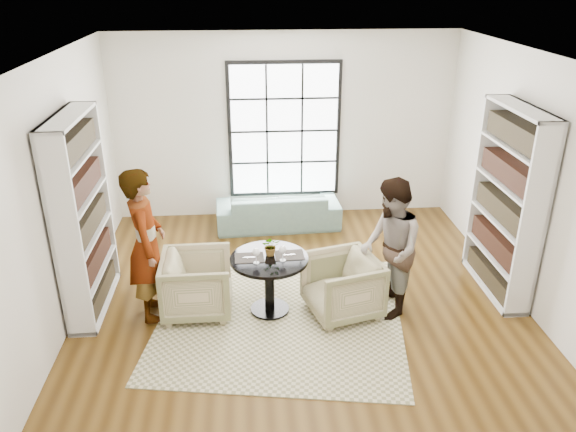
{
  "coord_description": "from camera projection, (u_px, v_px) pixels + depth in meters",
  "views": [
    {
      "loc": [
        -0.64,
        -5.85,
        3.86
      ],
      "look_at": [
        -0.14,
        0.4,
        1.08
      ],
      "focal_mm": 35.0,
      "sensor_mm": 36.0,
      "label": 1
    }
  ],
  "objects": [
    {
      "name": "ground",
      "position": [
        302.0,
        308.0,
        6.94
      ],
      "size": [
        6.0,
        6.0,
        0.0
      ],
      "primitive_type": "plane",
      "color": "brown"
    },
    {
      "name": "room_shell",
      "position": [
        299.0,
        198.0,
        6.93
      ],
      "size": [
        6.0,
        6.01,
        6.0
      ],
      "color": "silver",
      "rests_on": "ground"
    },
    {
      "name": "rug",
      "position": [
        281.0,
        314.0,
        6.81
      ],
      "size": [
        3.29,
        3.29,
        0.01
      ],
      "primitive_type": "cube",
      "rotation": [
        0.0,
        0.0,
        -0.16
      ],
      "color": "#BEB48F",
      "rests_on": "ground"
    },
    {
      "name": "pedestal_table",
      "position": [
        269.0,
        273.0,
        6.68
      ],
      "size": [
        0.93,
        0.93,
        0.74
      ],
      "rotation": [
        0.0,
        0.0,
        0.03
      ],
      "color": "black",
      "rests_on": "ground"
    },
    {
      "name": "sofa",
      "position": [
        278.0,
        209.0,
        9.05
      ],
      "size": [
        2.0,
        0.86,
        0.57
      ],
      "primitive_type": "imported",
      "rotation": [
        0.0,
        0.0,
        3.19
      ],
      "color": "gray",
      "rests_on": "ground"
    },
    {
      "name": "armchair_left",
      "position": [
        197.0,
        284.0,
        6.74
      ],
      "size": [
        0.84,
        0.82,
        0.76
      ],
      "primitive_type": "imported",
      "rotation": [
        0.0,
        0.0,
        1.58
      ],
      "color": "tan",
      "rests_on": "ground"
    },
    {
      "name": "armchair_right",
      "position": [
        342.0,
        286.0,
        6.71
      ],
      "size": [
        1.0,
        0.98,
        0.75
      ],
      "primitive_type": "imported",
      "rotation": [
        0.0,
        0.0,
        -1.3
      ],
      "color": "tan",
      "rests_on": "ground"
    },
    {
      "name": "person_left",
      "position": [
        146.0,
        245.0,
        6.47
      ],
      "size": [
        0.52,
        0.73,
        1.86
      ],
      "primitive_type": "imported",
      "rotation": [
        0.0,
        0.0,
        1.69
      ],
      "color": "gray",
      "rests_on": "ground"
    },
    {
      "name": "person_right",
      "position": [
        390.0,
        249.0,
        6.56
      ],
      "size": [
        0.66,
        0.84,
        1.7
      ],
      "primitive_type": "imported",
      "rotation": [
        0.0,
        0.0,
        -1.58
      ],
      "color": "gray",
      "rests_on": "ground"
    },
    {
      "name": "placemat_left",
      "position": [
        249.0,
        258.0,
        6.58
      ],
      "size": [
        0.35,
        0.27,
        0.01
      ],
      "primitive_type": "cube",
      "rotation": [
        0.0,
        0.0,
        0.03
      ],
      "color": "#272422",
      "rests_on": "pedestal_table"
    },
    {
      "name": "placemat_right",
      "position": [
        289.0,
        255.0,
        6.64
      ],
      "size": [
        0.35,
        0.27,
        0.01
      ],
      "primitive_type": "cube",
      "rotation": [
        0.0,
        0.0,
        0.03
      ],
      "color": "#272422",
      "rests_on": "pedestal_table"
    },
    {
      "name": "cutlery_left",
      "position": [
        249.0,
        257.0,
        6.58
      ],
      "size": [
        0.15,
        0.22,
        0.01
      ],
      "primitive_type": null,
      "rotation": [
        0.0,
        0.0,
        0.03
      ],
      "color": "silver",
      "rests_on": "placemat_left"
    },
    {
      "name": "cutlery_right",
      "position": [
        289.0,
        255.0,
        6.64
      ],
      "size": [
        0.15,
        0.22,
        0.01
      ],
      "primitive_type": null,
      "rotation": [
        0.0,
        0.0,
        0.03
      ],
      "color": "silver",
      "rests_on": "placemat_right"
    },
    {
      "name": "wine_glass_left",
      "position": [
        256.0,
        253.0,
        6.41
      ],
      "size": [
        0.09,
        0.09,
        0.19
      ],
      "color": "silver",
      "rests_on": "pedestal_table"
    },
    {
      "name": "wine_glass_right",
      "position": [
        283.0,
        250.0,
        6.47
      ],
      "size": [
        0.09,
        0.09,
        0.19
      ],
      "color": "silver",
      "rests_on": "pedestal_table"
    },
    {
      "name": "flower_centerpiece",
      "position": [
        271.0,
        246.0,
        6.61
      ],
      "size": [
        0.22,
        0.19,
        0.23
      ],
      "primitive_type": "imported",
      "rotation": [
        0.0,
        0.0,
        0.03
      ],
      "color": "gray",
      "rests_on": "pedestal_table"
    }
  ]
}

